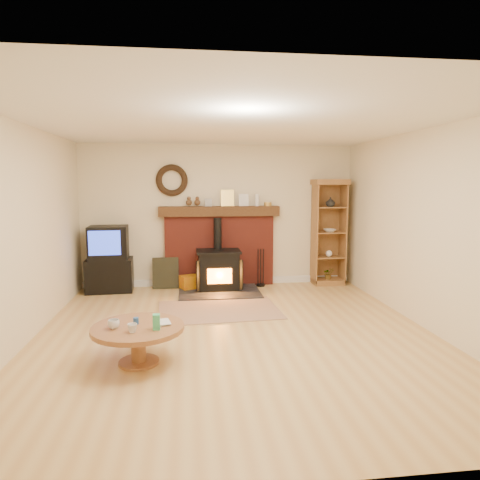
{
  "coord_description": "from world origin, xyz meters",
  "views": [
    {
      "loc": [
        -0.58,
        -5.16,
        1.89
      ],
      "look_at": [
        0.18,
        1.0,
        1.07
      ],
      "focal_mm": 32.0,
      "sensor_mm": 36.0,
      "label": 1
    }
  ],
  "objects": [
    {
      "name": "tv_unit",
      "position": [
        -1.96,
        2.47,
        0.55
      ],
      "size": [
        0.82,
        0.6,
        1.16
      ],
      "color": "black",
      "rests_on": "ground"
    },
    {
      "name": "firelog_box",
      "position": [
        -0.51,
        2.4,
        0.13
      ],
      "size": [
        0.48,
        0.39,
        0.26
      ],
      "primitive_type": "cube",
      "rotation": [
        0.0,
        0.0,
        0.38
      ],
      "color": "#CAAD08",
      "rests_on": "ground"
    },
    {
      "name": "leaning_painting",
      "position": [
        -0.99,
        2.55,
        0.28
      ],
      "size": [
        0.47,
        0.13,
        0.56
      ],
      "primitive_type": "cube",
      "rotation": [
        -0.17,
        0.0,
        0.0
      ],
      "color": "black",
      "rests_on": "ground"
    },
    {
      "name": "fire_tools",
      "position": [
        0.75,
        2.5,
        0.13
      ],
      "size": [
        0.16,
        0.16,
        0.7
      ],
      "color": "black",
      "rests_on": "ground"
    },
    {
      "name": "curio_cabinet",
      "position": [
        2.04,
        2.55,
        0.99
      ],
      "size": [
        0.63,
        0.46,
        1.97
      ],
      "color": "brown",
      "rests_on": "ground"
    },
    {
      "name": "chimney_breast",
      "position": [
        0.0,
        2.67,
        0.8
      ],
      "size": [
        2.2,
        0.22,
        1.78
      ],
      "color": "maroon",
      "rests_on": "ground"
    },
    {
      "name": "ground",
      "position": [
        0.0,
        0.0,
        0.0
      ],
      "size": [
        5.5,
        5.5,
        0.0
      ],
      "primitive_type": "plane",
      "color": "tan",
      "rests_on": "ground"
    },
    {
      "name": "room_shell",
      "position": [
        -0.02,
        0.09,
        1.72
      ],
      "size": [
        5.02,
        5.52,
        2.61
      ],
      "color": "beige",
      "rests_on": "ground"
    },
    {
      "name": "coffee_table",
      "position": [
        -1.12,
        -0.75,
        0.34
      ],
      "size": [
        0.97,
        0.97,
        0.57
      ],
      "color": "brown",
      "rests_on": "ground"
    },
    {
      "name": "wood_stove",
      "position": [
        -0.05,
        2.27,
        0.35
      ],
      "size": [
        1.4,
        1.0,
        1.28
      ],
      "color": "black",
      "rests_on": "ground"
    },
    {
      "name": "area_rug",
      "position": [
        -0.13,
        1.06,
        0.01
      ],
      "size": [
        1.85,
        1.33,
        0.01
      ],
      "primitive_type": "cube",
      "rotation": [
        0.0,
        0.0,
        0.06
      ],
      "color": "brown",
      "rests_on": "ground"
    }
  ]
}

